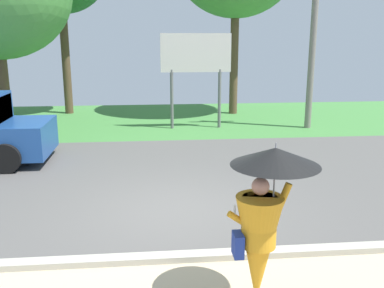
# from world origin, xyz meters

# --- Properties ---
(ground_plane) EXTENTS (40.00, 22.00, 0.20)m
(ground_plane) POSITION_xyz_m (0.00, 2.95, -0.05)
(ground_plane) COLOR #565451
(monk_pedestrian) EXTENTS (1.12, 1.09, 2.13)m
(monk_pedestrian) POSITION_xyz_m (0.90, -3.18, 1.14)
(monk_pedestrian) COLOR orange
(monk_pedestrian) RESTS_ON ground_plane
(utility_pole) EXTENTS (1.80, 0.24, 7.22)m
(utility_pole) POSITION_xyz_m (5.51, 7.60, 3.78)
(utility_pole) COLOR gray
(utility_pole) RESTS_ON ground_plane
(roadside_billboard) EXTENTS (2.60, 0.12, 3.50)m
(roadside_billboard) POSITION_xyz_m (1.26, 7.99, 2.55)
(roadside_billboard) COLOR slate
(roadside_billboard) RESTS_ON ground_plane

